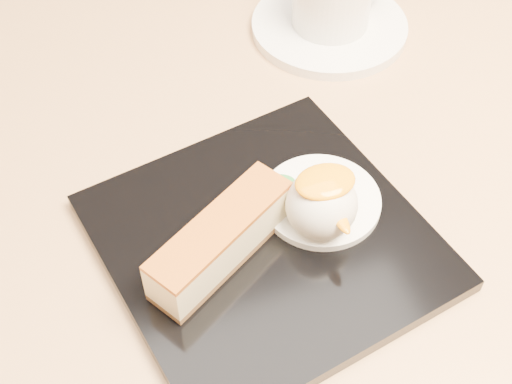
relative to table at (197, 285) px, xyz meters
name	(u,v)px	position (x,y,z in m)	size (l,w,h in m)	color
table	(197,285)	(0.00, 0.00, 0.00)	(0.80, 0.80, 0.72)	black
dessert_plate	(266,242)	(0.04, -0.08, 0.16)	(0.22, 0.22, 0.01)	black
cheesecake	(221,240)	(0.00, -0.09, 0.19)	(0.12, 0.09, 0.04)	brown
cream_smear	(321,201)	(0.09, -0.07, 0.17)	(0.09, 0.09, 0.01)	white
ice_cream_scoop	(321,204)	(0.08, -0.09, 0.19)	(0.05, 0.05, 0.05)	white
mango_sauce	(325,182)	(0.08, -0.09, 0.21)	(0.04, 0.03, 0.01)	#FF9708
mint_sprig	(272,184)	(0.06, -0.04, 0.17)	(0.04, 0.03, 0.00)	#297F2F
saucer	(329,26)	(0.19, 0.14, 0.16)	(0.15, 0.15, 0.01)	white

